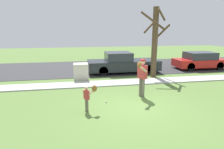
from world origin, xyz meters
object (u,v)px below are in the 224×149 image
at_px(utility_cabinet, 81,72).
at_px(parked_pickup_dark, 122,63).
at_px(street_tree_near, 155,40).
at_px(person_child, 89,95).
at_px(baseball, 106,102).
at_px(person_adult, 142,74).
at_px(parked_hatchback_red, 200,61).

height_order(utility_cabinet, parked_pickup_dark, parked_pickup_dark).
xyz_separation_m(utility_cabinet, street_tree_near, (4.81, -0.03, 1.89)).
distance_m(utility_cabinet, parked_pickup_dark, 3.50).
distance_m(person_child, baseball, 1.30).
distance_m(person_adult, parked_hatchback_red, 8.77).
bearing_deg(person_child, utility_cabinet, 66.36).
bearing_deg(person_child, parked_pickup_dark, 40.77).
relative_size(person_child, parked_hatchback_red, 0.26).
bearing_deg(parked_pickup_dark, utility_cabinet, -151.20).
relative_size(baseball, parked_hatchback_red, 0.02).
xyz_separation_m(person_adult, baseball, (-1.76, -0.45, -1.07)).
distance_m(person_child, street_tree_near, 6.97).
height_order(utility_cabinet, street_tree_near, street_tree_near).
distance_m(person_child, utility_cabinet, 4.95).
distance_m(utility_cabinet, parked_hatchback_red, 9.67).
relative_size(street_tree_near, parked_hatchback_red, 1.13).
xyz_separation_m(baseball, parked_pickup_dark, (2.10, 5.83, 0.64)).
bearing_deg(baseball, person_child, -134.69).
xyz_separation_m(street_tree_near, parked_pickup_dark, (-1.74, 1.71, -1.74)).
bearing_deg(baseball, parked_hatchback_red, 35.12).
height_order(person_child, parked_hatchback_red, parked_hatchback_red).
xyz_separation_m(person_adult, utility_cabinet, (-2.72, 3.69, -0.59)).
height_order(person_child, parked_pickup_dark, parked_pickup_dark).
height_order(person_adult, utility_cabinet, person_adult).
relative_size(utility_cabinet, parked_pickup_dark, 0.20).
relative_size(baseball, utility_cabinet, 0.07).
distance_m(utility_cabinet, street_tree_near, 5.17).
xyz_separation_m(person_adult, person_child, (-2.55, -1.25, -0.43)).
height_order(baseball, parked_hatchback_red, parked_hatchback_red).
xyz_separation_m(person_child, parked_hatchback_red, (9.32, 6.80, -0.02)).
relative_size(person_adult, street_tree_near, 0.40).
bearing_deg(person_child, person_adult, 0.47).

